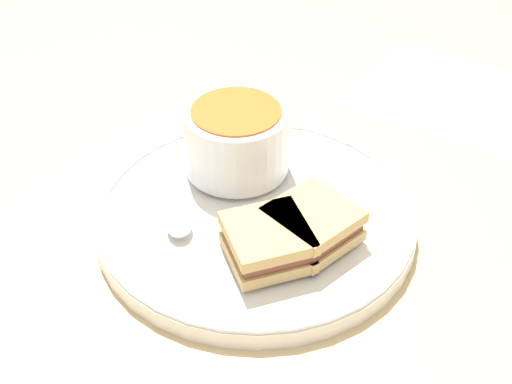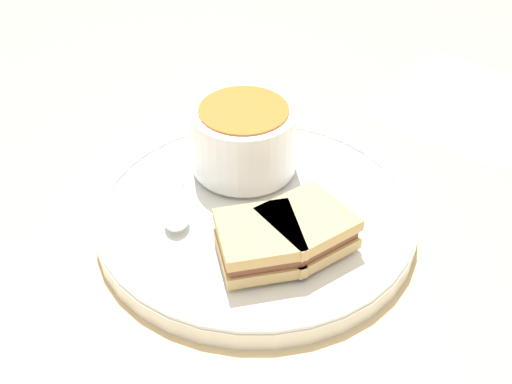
# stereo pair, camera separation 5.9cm
# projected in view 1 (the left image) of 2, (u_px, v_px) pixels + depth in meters

# --- Properties ---
(ground_plane) EXTENTS (2.40, 2.40, 0.00)m
(ground_plane) POSITION_uv_depth(u_px,v_px,m) (256.00, 225.00, 0.70)
(ground_plane) COLOR #D1B27F
(plate) EXTENTS (0.31, 0.31, 0.02)m
(plate) POSITION_uv_depth(u_px,v_px,m) (256.00, 216.00, 0.69)
(plate) COLOR white
(plate) RESTS_ON ground_plane
(soup_bowl) EXTENTS (0.11, 0.11, 0.07)m
(soup_bowl) POSITION_uv_depth(u_px,v_px,m) (237.00, 139.00, 0.71)
(soup_bowl) COLOR white
(soup_bowl) RESTS_ON plate
(spoon) EXTENTS (0.09, 0.08, 0.01)m
(spoon) POSITION_uv_depth(u_px,v_px,m) (179.00, 221.00, 0.66)
(spoon) COLOR silver
(spoon) RESTS_ON plate
(sandwich_half_near) EXTENTS (0.10, 0.10, 0.03)m
(sandwich_half_near) POSITION_uv_depth(u_px,v_px,m) (268.00, 242.00, 0.62)
(sandwich_half_near) COLOR tan
(sandwich_half_near) RESTS_ON plate
(sandwich_half_far) EXTENTS (0.09, 0.09, 0.03)m
(sandwich_half_far) POSITION_uv_depth(u_px,v_px,m) (313.00, 224.00, 0.64)
(sandwich_half_far) COLOR tan
(sandwich_half_far) RESTS_ON plate
(menu_sheet) EXTENTS (0.20, 0.27, 0.00)m
(menu_sheet) POSITION_uv_depth(u_px,v_px,m) (468.00, 100.00, 0.88)
(menu_sheet) COLOR white
(menu_sheet) RESTS_ON ground_plane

